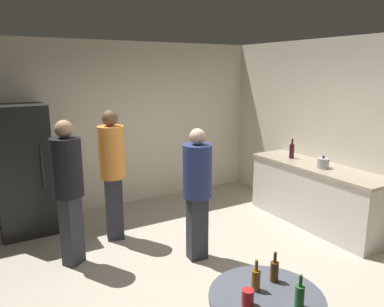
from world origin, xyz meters
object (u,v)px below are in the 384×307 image
at_px(beer_bottle_brown, 274,271).
at_px(beer_bottle_green, 300,295).
at_px(refrigerator, 23,170).
at_px(wine_bottle_on_counter, 292,151).
at_px(person_in_navy_shirt, 197,185).
at_px(plastic_cup_red, 248,297).
at_px(kettle, 323,163).
at_px(beer_bottle_amber, 256,279).
at_px(person_in_orange_shirt, 112,165).
at_px(person_in_black_shirt, 68,182).

distance_m(beer_bottle_brown, beer_bottle_green, 0.32).
distance_m(refrigerator, wine_bottle_on_counter, 3.94).
height_order(wine_bottle_on_counter, person_in_navy_shirt, person_in_navy_shirt).
bearing_deg(plastic_cup_red, refrigerator, 104.32).
height_order(refrigerator, beer_bottle_brown, refrigerator).
relative_size(kettle, beer_bottle_amber, 1.06).
distance_m(refrigerator, person_in_navy_shirt, 2.50).
relative_size(beer_bottle_green, plastic_cup_red, 2.09).
bearing_deg(person_in_orange_shirt, kettle, 79.60).
relative_size(beer_bottle_brown, person_in_orange_shirt, 0.13).
height_order(beer_bottle_amber, beer_bottle_brown, same).
bearing_deg(beer_bottle_brown, person_in_orange_shirt, 96.37).
bearing_deg(plastic_cup_red, kettle, 32.29).
xyz_separation_m(beer_bottle_brown, person_in_orange_shirt, (-0.31, 2.74, 0.21)).
height_order(beer_bottle_brown, person_in_orange_shirt, person_in_orange_shirt).
relative_size(kettle, beer_bottle_green, 1.06).
bearing_deg(beer_bottle_green, person_in_black_shirt, 108.34).
bearing_deg(plastic_cup_red, person_in_orange_shirt, 89.21).
distance_m(kettle, person_in_navy_shirt, 1.99).
distance_m(kettle, person_in_orange_shirt, 2.91).
xyz_separation_m(kettle, person_in_black_shirt, (-3.31, 0.76, 0.04)).
height_order(beer_bottle_amber, person_in_navy_shirt, person_in_navy_shirt).
distance_m(beer_bottle_brown, plastic_cup_red, 0.37).
relative_size(beer_bottle_amber, person_in_black_shirt, 0.13).
distance_m(person_in_black_shirt, person_in_orange_shirt, 0.75).
bearing_deg(beer_bottle_amber, person_in_black_shirt, 107.78).
relative_size(person_in_navy_shirt, person_in_orange_shirt, 0.91).
height_order(person_in_navy_shirt, person_in_orange_shirt, person_in_orange_shirt).
bearing_deg(person_in_navy_shirt, wine_bottle_on_counter, 109.79).
bearing_deg(person_in_black_shirt, plastic_cup_red, -22.32).
bearing_deg(wine_bottle_on_counter, refrigerator, 159.94).
bearing_deg(refrigerator, person_in_black_shirt, -74.48).
distance_m(refrigerator, person_in_black_shirt, 1.28).
height_order(beer_bottle_brown, plastic_cup_red, beer_bottle_brown).
distance_m(refrigerator, beer_bottle_green, 4.09).
bearing_deg(plastic_cup_red, person_in_black_shirt, 103.72).
xyz_separation_m(kettle, wine_bottle_on_counter, (0.04, 0.65, 0.05)).
relative_size(beer_bottle_brown, plastic_cup_red, 2.09).
relative_size(person_in_black_shirt, person_in_orange_shirt, 0.98).
bearing_deg(beer_bottle_brown, kettle, 33.89).
relative_size(wine_bottle_on_counter, beer_bottle_amber, 1.35).
xyz_separation_m(person_in_navy_shirt, person_in_black_shirt, (-1.33, 0.63, 0.07)).
relative_size(refrigerator, beer_bottle_brown, 7.83).
bearing_deg(refrigerator, plastic_cup_red, -75.68).
bearing_deg(beer_bottle_amber, person_in_orange_shirt, 92.41).
relative_size(beer_bottle_amber, beer_bottle_brown, 1.00).
bearing_deg(beer_bottle_green, beer_bottle_amber, 112.78).
bearing_deg(beer_bottle_green, refrigerator, 107.46).
relative_size(kettle, person_in_black_shirt, 0.14).
bearing_deg(kettle, person_in_orange_shirt, 156.61).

